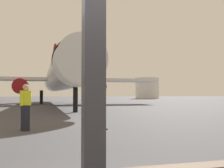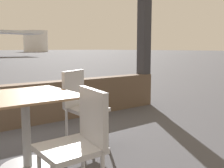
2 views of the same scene
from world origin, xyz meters
name	(u,v)px [view 1 (image 1 of 2)]	position (x,y,z in m)	size (l,w,h in m)	color
ground_plane	(43,103)	(0.00, 40.00, 0.00)	(220.00, 220.00, 0.00)	#424247
window_frame	(93,100)	(0.00, 0.00, 1.31)	(7.36, 0.24, 3.66)	brown
airplane	(61,76)	(2.08, 32.37, 3.63)	(27.37, 36.46, 10.42)	silver
ground_crew_worker	(26,107)	(-1.01, 8.03, 0.90)	(0.40, 0.50, 1.74)	black
traffic_cone	(102,121)	(1.88, 7.74, 0.30)	(0.36, 0.36, 0.64)	orange
fuel_storage_tank	(147,88)	(31.13, 73.85, 3.16)	(7.10, 7.10, 6.31)	white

